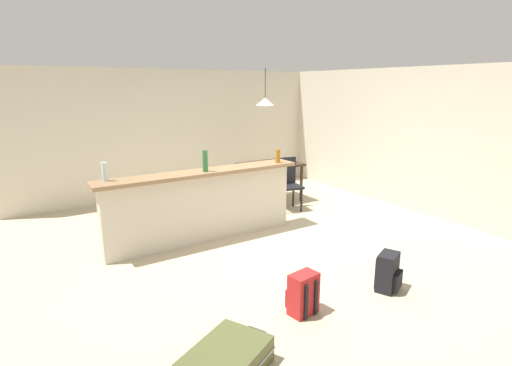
% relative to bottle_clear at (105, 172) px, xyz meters
% --- Properties ---
extents(ground_plane, '(13.00, 13.00, 0.05)m').
position_rel_bottle_clear_xyz_m(ground_plane, '(2.03, -0.46, -1.17)').
color(ground_plane, '#BCAD8E').
extents(wall_back, '(6.60, 0.10, 2.50)m').
position_rel_bottle_clear_xyz_m(wall_back, '(2.03, 2.59, 0.10)').
color(wall_back, beige).
rests_on(wall_back, ground_plane).
extents(wall_right, '(0.10, 6.00, 2.50)m').
position_rel_bottle_clear_xyz_m(wall_right, '(5.08, -0.16, 0.10)').
color(wall_right, beige).
rests_on(wall_right, ground_plane).
extents(partition_half_wall, '(2.80, 0.20, 0.98)m').
position_rel_bottle_clear_xyz_m(partition_half_wall, '(1.27, -0.10, -0.66)').
color(partition_half_wall, beige).
rests_on(partition_half_wall, ground_plane).
extents(bar_countertop, '(2.96, 0.40, 0.05)m').
position_rel_bottle_clear_xyz_m(bar_countertop, '(1.27, -0.10, -0.14)').
color(bar_countertop, '#93704C').
rests_on(bar_countertop, partition_half_wall).
extents(bottle_clear, '(0.07, 0.07, 0.23)m').
position_rel_bottle_clear_xyz_m(bottle_clear, '(0.00, 0.00, 0.00)').
color(bottle_clear, silver).
rests_on(bottle_clear, bar_countertop).
extents(bottle_green, '(0.07, 0.07, 0.30)m').
position_rel_bottle_clear_xyz_m(bottle_green, '(1.29, -0.16, 0.03)').
color(bottle_green, '#2D6B38').
rests_on(bottle_green, bar_countertop).
extents(bottle_amber, '(0.07, 0.07, 0.21)m').
position_rel_bottle_clear_xyz_m(bottle_amber, '(2.51, -0.16, -0.01)').
color(bottle_amber, '#9E661E').
rests_on(bottle_amber, bar_countertop).
extents(dining_table, '(1.10, 0.80, 0.74)m').
position_rel_bottle_clear_xyz_m(dining_table, '(3.23, 1.08, -0.50)').
color(dining_table, '#332319').
rests_on(dining_table, ground_plane).
extents(dining_chair_near_partition, '(0.47, 0.47, 0.93)m').
position_rel_bottle_clear_xyz_m(dining_chair_near_partition, '(3.20, 0.49, -0.63)').
color(dining_chair_near_partition, black).
rests_on(dining_chair_near_partition, ground_plane).
extents(pendant_lamp, '(0.34, 0.34, 0.72)m').
position_rel_bottle_clear_xyz_m(pendant_lamp, '(3.17, 1.18, 0.75)').
color(pendant_lamp, black).
extents(suitcase_flat_olive, '(0.89, 0.75, 0.22)m').
position_rel_bottle_clear_xyz_m(suitcase_flat_olive, '(0.24, -2.70, -1.04)').
color(suitcase_flat_olive, '#51562D').
rests_on(suitcase_flat_olive, ground_plane).
extents(backpack_black, '(0.33, 0.31, 0.42)m').
position_rel_bottle_clear_xyz_m(backpack_black, '(2.35, -2.49, -0.94)').
color(backpack_black, black).
rests_on(backpack_black, ground_plane).
extents(backpack_red, '(0.30, 0.28, 0.42)m').
position_rel_bottle_clear_xyz_m(backpack_red, '(1.27, -2.35, -0.94)').
color(backpack_red, red).
rests_on(backpack_red, ground_plane).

